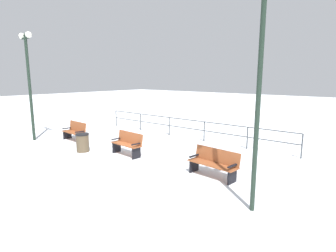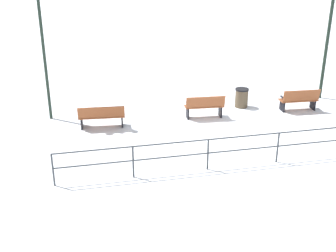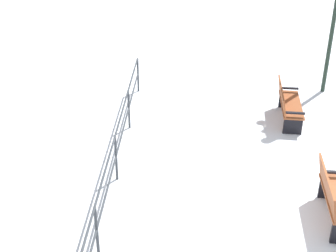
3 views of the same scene
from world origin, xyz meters
name	(u,v)px [view 1 (image 1 of 3)]	position (x,y,z in m)	size (l,w,h in m)	color
ground_plane	(128,155)	(0.00, 0.00, 0.00)	(80.00, 80.00, 0.00)	white
bench_nearest	(75,131)	(-0.01, -3.86, 0.46)	(0.62, 1.51, 0.91)	brown
bench_second	(127,143)	(0.03, 0.01, 0.48)	(0.60, 1.50, 0.91)	brown
bench_third	(214,163)	(-0.09, 3.87, 0.45)	(0.68, 1.68, 0.87)	brown
lamppost_near	(28,69)	(1.23, -5.52, 3.42)	(0.29, 0.99, 5.11)	#1E2D23
lamppost_middle	(261,57)	(1.23, 5.69, 3.51)	(0.25, 1.14, 5.21)	#1E2D23
waterfront_railing	(186,125)	(-3.90, 0.00, 0.67)	(0.05, 10.98, 0.98)	#383D42
trash_bin	(83,143)	(0.89, -1.81, 0.39)	(0.54, 0.54, 0.77)	brown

